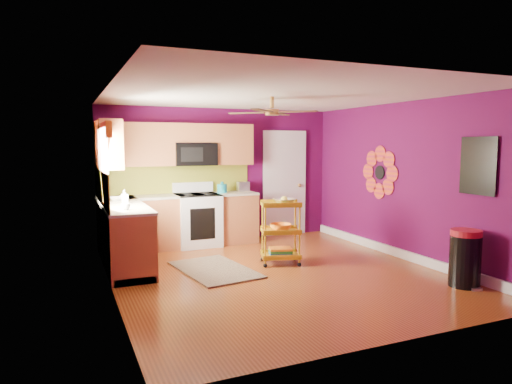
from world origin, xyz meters
name	(u,v)px	position (x,y,z in m)	size (l,w,h in m)	color
ground	(277,273)	(0.00, 0.00, 0.00)	(5.00, 5.00, 0.00)	brown
room_envelope	(280,159)	(0.03, 0.00, 1.63)	(4.54, 5.04, 2.52)	#50093F
lower_cabinets	(157,228)	(-1.35, 1.82, 0.43)	(2.81, 2.31, 0.94)	#995029
electric_range	(197,219)	(-0.55, 2.17, 0.48)	(0.76, 0.66, 1.13)	white
upper_cabinetry	(157,146)	(-1.24, 2.17, 1.80)	(2.80, 2.30, 1.26)	#995029
left_window	(104,151)	(-2.22, 1.05, 1.74)	(0.08, 1.35, 1.08)	white
panel_door	(284,184)	(1.35, 2.47, 1.02)	(0.95, 0.11, 2.15)	white
right_wall_art	(419,170)	(2.23, -0.34, 1.44)	(0.04, 2.74, 1.04)	black
ceiling_fan	(272,112)	(0.00, 0.20, 2.29)	(1.01, 1.01, 0.26)	#BF8C3F
shag_rug	(215,270)	(-0.78, 0.48, 0.01)	(0.90, 1.47, 0.02)	black
rolling_cart	(281,229)	(0.27, 0.43, 0.54)	(0.68, 0.58, 1.05)	gold
trash_can	(465,258)	(1.96, -1.50, 0.37)	(0.49, 0.49, 0.74)	black
teal_kettle	(222,188)	(-0.07, 2.20, 1.02)	(0.18, 0.18, 0.21)	#127E8A
toaster	(243,186)	(0.40, 2.32, 1.03)	(0.22, 0.15, 0.18)	beige
soap_bottle_a	(125,196)	(-1.91, 1.37, 1.04)	(0.09, 0.10, 0.21)	#EA3F72
soap_bottle_b	(124,196)	(-1.88, 1.64, 1.03)	(0.14, 0.14, 0.17)	white
counter_dish	(117,199)	(-1.99, 1.74, 0.97)	(0.24, 0.24, 0.06)	white
counter_cup	(126,207)	(-1.99, 0.63, 0.99)	(0.12, 0.12, 0.09)	white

